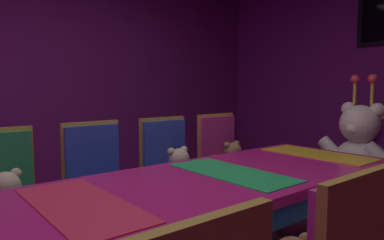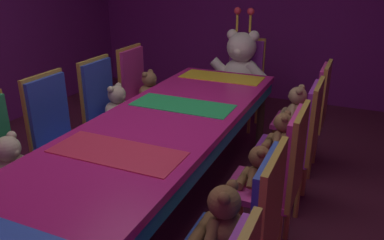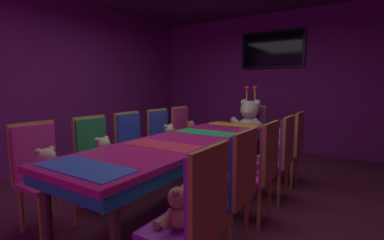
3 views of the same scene
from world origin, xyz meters
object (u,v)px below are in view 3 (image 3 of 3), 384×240
Objects in this scene: wall_tv at (272,50)px; teddy_left_4 at (191,131)px; chair_left_1 at (95,152)px; chair_right_3 at (281,150)px; teddy_left_1 at (104,153)px; chair_right_2 at (262,162)px; teddy_right_3 at (268,150)px; teddy_left_0 at (48,167)px; throne_chair at (252,127)px; chair_left_2 at (132,142)px; chair_left_4 at (183,130)px; teddy_left_3 at (170,137)px; teddy_right_0 at (178,210)px; chair_left_0 at (39,164)px; teddy_right_4 at (282,140)px; king_teddy_bear at (249,121)px; chair_right_4 at (293,141)px; banquet_table at (187,146)px; teddy_right_1 at (218,177)px; teddy_right_2 at (248,162)px; chair_right_0 at (198,211)px; chair_left_3 at (162,136)px; chair_right_1 at (235,180)px.

teddy_left_4 is at bearing -110.23° from wall_tv.
chair_left_1 and chair_right_3 have the same top height.
teddy_left_1 is at bearing -0.00° from chair_left_1.
chair_right_2 is 0.61m from teddy_right_3.
chair_right_3 is at bearing 48.18° from teddy_left_0.
chair_left_2 is at bearing -22.83° from throne_chair.
chair_left_1 is at bearing -87.21° from chair_left_2.
teddy_left_0 is 0.34× the size of chair_left_4.
teddy_left_3 reaches higher than teddy_right_0.
chair_left_0 is 2.86m from teddy_right_4.
chair_left_1 is 2.37m from teddy_right_4.
king_teddy_bear is (-0.73, 3.12, 0.17)m from teddy_right_0.
teddy_left_0 is 0.99× the size of teddy_left_1.
chair_left_1 and chair_left_2 have the same top height.
king_teddy_bear is at bearing -39.12° from chair_right_4.
teddy_left_3 is 1.43m from teddy_right_3.
teddy_left_4 is at bearing 89.92° from teddy_left_0.
teddy_left_3 is 1.69m from chair_right_4.
banquet_table is 0.90m from teddy_left_1.
teddy_right_1 is 0.61m from chair_right_2.
teddy_right_2 is (1.41, -0.60, -0.02)m from teddy_left_3.
throne_chair is 0.78× the size of wall_tv.
chair_right_2 reaches higher than teddy_left_0.
chair_left_2 is at bearing 34.24° from chair_right_4.
teddy_right_4 is (0.04, 1.80, -0.00)m from teddy_right_1.
chair_left_1 is 2.93× the size of teddy_left_3.
teddy_right_4 is at bearing -89.79° from teddy_right_3.
chair_right_0 reaches higher than teddy_right_1.
chair_right_2 is (0.16, 0.59, -0.00)m from teddy_right_1.
banquet_table is 3.13× the size of chair_left_4.
teddy_right_1 reaches higher than teddy_right_0.
chair_left_3 is at bearing -46.34° from chair_right_0.
chair_right_2 is at bearing 20.32° from teddy_left_1.
teddy_left_4 is 1.17× the size of teddy_right_0.
teddy_left_3 is 1.01× the size of teddy_right_4.
chair_right_3 reaches higher than teddy_right_2.
teddy_right_1 is (1.54, -1.19, 0.00)m from chair_left_3.
chair_left_1 is at bearing -96.98° from teddy_left_3.
chair_right_1 is 1.19m from teddy_right_3.
chair_left_3 is 2.88× the size of teddy_right_1.
chair_right_3 is 3.31× the size of teddy_right_3.
king_teddy_bear is at bearing -61.02° from teddy_right_3.
chair_left_0 is at bearing 45.67° from chair_right_3.
teddy_left_1 is 1.39m from teddy_right_1.
chair_left_4 reaches higher than banquet_table.
chair_right_0 and chair_right_1 have the same top height.
king_teddy_bear reaches higher than teddy_left_3.
chair_left_1 is 4.05m from wall_tv.
teddy_right_1 is at bearing 88.08° from teddy_right_3.
teddy_left_0 is 1.21× the size of teddy_right_0.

